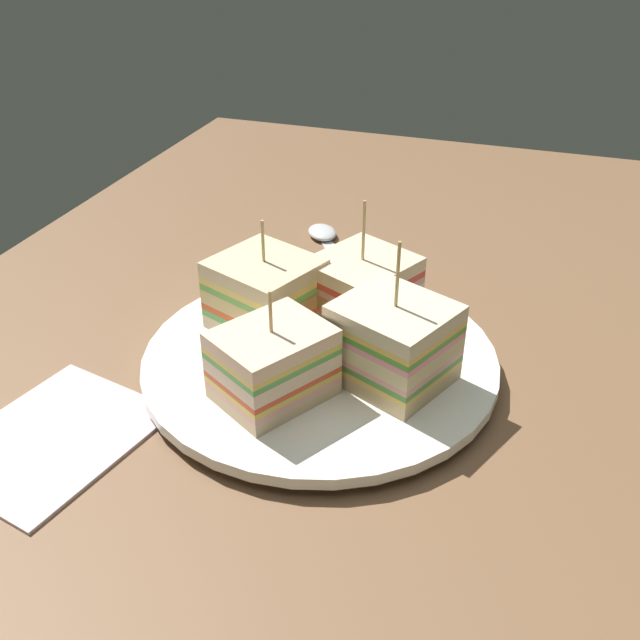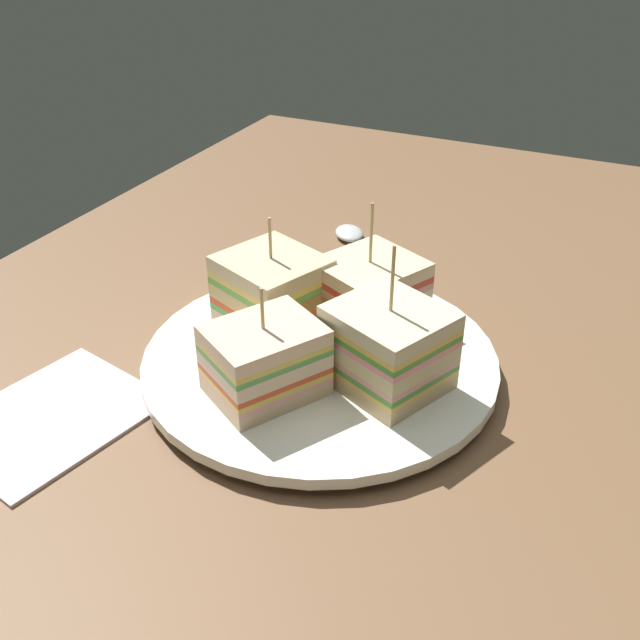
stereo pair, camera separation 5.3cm
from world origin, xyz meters
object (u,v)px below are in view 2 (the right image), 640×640
sandwich_wedge_1 (273,291)px  sandwich_wedge_3 (388,347)px  spoon (353,241)px  sandwich_wedge_2 (265,360)px  plate (320,361)px  sandwich_wedge_0 (368,293)px  napkin (51,416)px

sandwich_wedge_1 → sandwich_wedge_3: sandwich_wedge_3 is taller
spoon → sandwich_wedge_2: bearing=154.8°
plate → sandwich_wedge_3: 6.86cm
sandwich_wedge_3 → sandwich_wedge_0: bearing=-34.5°
sandwich_wedge_2 → napkin: 15.52cm
plate → sandwich_wedge_0: bearing=165.1°
sandwich_wedge_0 → napkin: sandwich_wedge_0 is taller
sandwich_wedge_2 → napkin: size_ratio=0.72×
plate → napkin: plate is taller
sandwich_wedge_3 → napkin: (11.95, -20.18, -4.29)cm
sandwich_wedge_0 → sandwich_wedge_3: sandwich_wedge_3 is taller
sandwich_wedge_0 → napkin: (18.78, -15.95, -4.02)cm
sandwich_wedge_3 → sandwich_wedge_1: bearing=5.3°
sandwich_wedge_2 → spoon: sandwich_wedge_2 is taller
sandwich_wedge_0 → napkin: size_ratio=0.79×
sandwich_wedge_2 → sandwich_wedge_0: bearing=16.2°
sandwich_wedge_1 → spoon: 19.21cm
sandwich_wedge_3 → spoon: bearing=-37.8°
plate → sandwich_wedge_0: sandwich_wedge_0 is taller
sandwich_wedge_0 → sandwich_wedge_2: bearing=11.2°
spoon → napkin: spoon is taller
plate → sandwich_wedge_2: bearing=-13.9°
sandwich_wedge_2 → napkin: bearing=150.3°
plate → sandwich_wedge_0: 6.73cm
napkin → spoon: bearing=166.9°
spoon → napkin: size_ratio=1.00×
sandwich_wedge_2 → sandwich_wedge_3: sandwich_wedge_3 is taller
sandwich_wedge_1 → sandwich_wedge_3: 11.62cm
plate → sandwich_wedge_3: size_ratio=2.47×
sandwich_wedge_2 → spoon: (-26.92, -5.03, -3.74)cm
plate → sandwich_wedge_0: (-5.65, 1.50, 3.32)cm
sandwich_wedge_0 → spoon: size_ratio=0.79×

